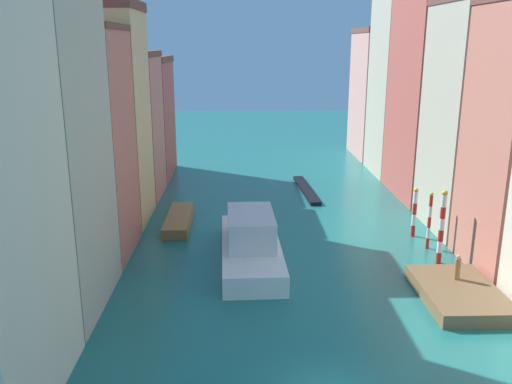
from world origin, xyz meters
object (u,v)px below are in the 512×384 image
at_px(mooring_pole_2, 414,212).
at_px(vaporetto_white, 251,243).
at_px(person_on_dock, 457,268).
at_px(mooring_pole_0, 442,227).
at_px(mooring_pole_1, 429,220).
at_px(gondola_black, 306,190).
at_px(waterfront_dock, 459,294).
at_px(motorboat_0, 179,220).

distance_m(mooring_pole_2, vaporetto_white, 13.47).
bearing_deg(person_on_dock, mooring_pole_2, 87.54).
distance_m(person_on_dock, mooring_pole_0, 4.42).
distance_m(mooring_pole_1, vaporetto_white, 13.10).
height_order(mooring_pole_0, gondola_black, mooring_pole_0).
relative_size(person_on_dock, mooring_pole_1, 0.37).
distance_m(mooring_pole_2, gondola_black, 15.04).
bearing_deg(gondola_black, mooring_pole_2, -63.27).
bearing_deg(vaporetto_white, mooring_pole_1, 8.27).
bearing_deg(mooring_pole_0, waterfront_dock, -97.79).
distance_m(waterfront_dock, mooring_pole_1, 8.40).
bearing_deg(mooring_pole_2, mooring_pole_1, -84.52).
distance_m(person_on_dock, motorboat_0, 22.27).
xyz_separation_m(vaporetto_white, gondola_black, (5.96, 17.82, -1.11)).
bearing_deg(waterfront_dock, motorboat_0, 141.57).
bearing_deg(person_on_dock, motorboat_0, 144.26).
distance_m(waterfront_dock, person_on_dock, 1.62).
xyz_separation_m(person_on_dock, vaporetto_white, (-12.27, 5.14, -0.23)).
bearing_deg(gondola_black, waterfront_dock, -75.88).
relative_size(vaporetto_white, gondola_black, 1.17).
bearing_deg(mooring_pole_2, mooring_pole_0, -89.13).
bearing_deg(mooring_pole_1, mooring_pole_0, -93.46).
xyz_separation_m(person_on_dock, mooring_pole_2, (0.41, 9.62, 0.48)).
distance_m(waterfront_dock, gondola_black, 24.85).
height_order(waterfront_dock, motorboat_0, motorboat_0).
relative_size(waterfront_dock, mooring_pole_0, 1.30).
bearing_deg(mooring_pole_2, vaporetto_white, -160.52).
bearing_deg(person_on_dock, gondola_black, 105.35).
relative_size(mooring_pole_1, gondola_black, 0.42).
xyz_separation_m(person_on_dock, mooring_pole_1, (0.66, 7.02, 0.66)).
relative_size(person_on_dock, gondola_black, 0.15).
xyz_separation_m(mooring_pole_1, motorboat_0, (-18.72, 5.98, -1.76)).
bearing_deg(gondola_black, motorboat_0, -139.71).
relative_size(waterfront_dock, gondola_black, 0.66).
relative_size(person_on_dock, mooring_pole_0, 0.30).
relative_size(mooring_pole_1, vaporetto_white, 0.35).
xyz_separation_m(waterfront_dock, mooring_pole_0, (0.74, 5.38, 2.25)).
relative_size(mooring_pole_0, gondola_black, 0.50).
bearing_deg(person_on_dock, vaporetto_white, 157.27).
relative_size(waterfront_dock, mooring_pole_1, 1.58).
distance_m(mooring_pole_1, mooring_pole_2, 2.62).
distance_m(vaporetto_white, gondola_black, 18.82).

